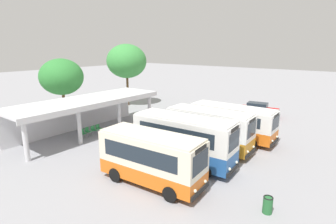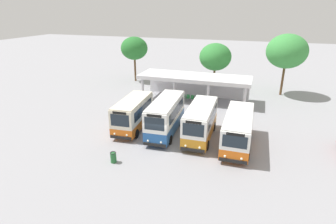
{
  "view_description": "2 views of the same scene",
  "coord_description": "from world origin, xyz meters",
  "px_view_note": "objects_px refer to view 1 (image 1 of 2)",
  "views": [
    {
      "loc": [
        -15.19,
        -7.14,
        8.2
      ],
      "look_at": [
        2.93,
        6.81,
        2.58
      ],
      "focal_mm": 28.43,
      "sensor_mm": 36.0,
      "label": 1
    },
    {
      "loc": [
        7.7,
        -20.83,
        11.83
      ],
      "look_at": [
        -0.91,
        4.74,
        1.5
      ],
      "focal_mm": 29.15,
      "sensor_mm": 36.0,
      "label": 2
    }
  ],
  "objects_px": {
    "city_bus_fourth_amber": "(232,121)",
    "waiting_chair_fourth_seat": "(98,128)",
    "waiting_chair_second_from_end": "(88,131)",
    "litter_bin_apron": "(268,205)",
    "city_bus_middle_cream": "(209,128)",
    "parked_car_flank": "(259,109)",
    "city_bus_nearest_orange": "(152,157)",
    "waiting_chair_end_by_column": "(83,133)",
    "city_bus_second_in_row": "(184,139)",
    "waiting_chair_middle_seat": "(93,129)"
  },
  "relations": [
    {
      "from": "city_bus_nearest_orange",
      "to": "waiting_chair_end_by_column",
      "type": "xyz_separation_m",
      "value": [
        2.45,
        10.54,
        -1.25
      ]
    },
    {
      "from": "city_bus_fourth_amber",
      "to": "waiting_chair_fourth_seat",
      "type": "relative_size",
      "value": 8.98
    },
    {
      "from": "city_bus_nearest_orange",
      "to": "city_bus_fourth_amber",
      "type": "distance_m",
      "value": 10.56
    },
    {
      "from": "waiting_chair_end_by_column",
      "to": "waiting_chair_second_from_end",
      "type": "height_order",
      "value": "same"
    },
    {
      "from": "city_bus_middle_cream",
      "to": "waiting_chair_end_by_column",
      "type": "relative_size",
      "value": 8.24
    },
    {
      "from": "city_bus_fourth_amber",
      "to": "waiting_chair_middle_seat",
      "type": "bearing_deg",
      "value": 122.16
    },
    {
      "from": "city_bus_middle_cream",
      "to": "city_bus_fourth_amber",
      "type": "relative_size",
      "value": 0.92
    },
    {
      "from": "city_bus_middle_cream",
      "to": "waiting_chair_end_by_column",
      "type": "distance_m",
      "value": 11.56
    },
    {
      "from": "city_bus_second_in_row",
      "to": "litter_bin_apron",
      "type": "distance_m",
      "value": 7.17
    },
    {
      "from": "city_bus_second_in_row",
      "to": "waiting_chair_fourth_seat",
      "type": "distance_m",
      "value": 10.68
    },
    {
      "from": "city_bus_fourth_amber",
      "to": "parked_car_flank",
      "type": "xyz_separation_m",
      "value": [
        9.83,
        0.95,
        -0.87
      ]
    },
    {
      "from": "city_bus_middle_cream",
      "to": "waiting_chair_middle_seat",
      "type": "distance_m",
      "value": 11.16
    },
    {
      "from": "waiting_chair_second_from_end",
      "to": "waiting_chair_middle_seat",
      "type": "height_order",
      "value": "same"
    },
    {
      "from": "waiting_chair_end_by_column",
      "to": "litter_bin_apron",
      "type": "bearing_deg",
      "value": -93.84
    },
    {
      "from": "waiting_chair_fourth_seat",
      "to": "litter_bin_apron",
      "type": "bearing_deg",
      "value": -99.82
    },
    {
      "from": "parked_car_flank",
      "to": "waiting_chair_second_from_end",
      "type": "distance_m",
      "value": 20.04
    },
    {
      "from": "city_bus_second_in_row",
      "to": "litter_bin_apron",
      "type": "relative_size",
      "value": 8.4
    },
    {
      "from": "city_bus_nearest_orange",
      "to": "city_bus_second_in_row",
      "type": "height_order",
      "value": "city_bus_second_in_row"
    },
    {
      "from": "city_bus_nearest_orange",
      "to": "waiting_chair_second_from_end",
      "type": "xyz_separation_m",
      "value": [
        3.06,
        10.64,
        -1.25
      ]
    },
    {
      "from": "waiting_chair_end_by_column",
      "to": "waiting_chair_middle_seat",
      "type": "height_order",
      "value": "same"
    },
    {
      "from": "city_bus_second_in_row",
      "to": "litter_bin_apron",
      "type": "bearing_deg",
      "value": -108.39
    },
    {
      "from": "city_bus_middle_cream",
      "to": "waiting_chair_fourth_seat",
      "type": "relative_size",
      "value": 8.24
    },
    {
      "from": "city_bus_middle_cream",
      "to": "waiting_chair_fourth_seat",
      "type": "bearing_deg",
      "value": 104.54
    },
    {
      "from": "city_bus_nearest_orange",
      "to": "city_bus_middle_cream",
      "type": "bearing_deg",
      "value": 0.04
    },
    {
      "from": "city_bus_nearest_orange",
      "to": "waiting_chair_second_from_end",
      "type": "relative_size",
      "value": 7.89
    },
    {
      "from": "waiting_chair_second_from_end",
      "to": "city_bus_second_in_row",
      "type": "bearing_deg",
      "value": -87.54
    },
    {
      "from": "parked_car_flank",
      "to": "litter_bin_apron",
      "type": "height_order",
      "value": "parked_car_flank"
    },
    {
      "from": "litter_bin_apron",
      "to": "parked_car_flank",
      "type": "bearing_deg",
      "value": 20.58
    },
    {
      "from": "parked_car_flank",
      "to": "waiting_chair_middle_seat",
      "type": "height_order",
      "value": "parked_car_flank"
    },
    {
      "from": "city_bus_middle_cream",
      "to": "waiting_chair_fourth_seat",
      "type": "xyz_separation_m",
      "value": [
        -2.75,
        10.62,
        -1.3
      ]
    },
    {
      "from": "city_bus_second_in_row",
      "to": "waiting_chair_fourth_seat",
      "type": "relative_size",
      "value": 8.79
    },
    {
      "from": "city_bus_nearest_orange",
      "to": "city_bus_middle_cream",
      "type": "relative_size",
      "value": 0.96
    },
    {
      "from": "city_bus_middle_cream",
      "to": "waiting_chair_second_from_end",
      "type": "height_order",
      "value": "city_bus_middle_cream"
    },
    {
      "from": "city_bus_nearest_orange",
      "to": "waiting_chair_end_by_column",
      "type": "distance_m",
      "value": 10.89
    },
    {
      "from": "city_bus_fourth_amber",
      "to": "parked_car_flank",
      "type": "relative_size",
      "value": 1.68
    },
    {
      "from": "waiting_chair_end_by_column",
      "to": "litter_bin_apron",
      "type": "relative_size",
      "value": 0.96
    },
    {
      "from": "city_bus_second_in_row",
      "to": "parked_car_flank",
      "type": "relative_size",
      "value": 1.64
    },
    {
      "from": "city_bus_nearest_orange",
      "to": "city_bus_fourth_amber",
      "type": "relative_size",
      "value": 0.88
    },
    {
      "from": "parked_car_flank",
      "to": "waiting_chair_middle_seat",
      "type": "distance_m",
      "value": 19.48
    },
    {
      "from": "city_bus_middle_cream",
      "to": "litter_bin_apron",
      "type": "distance_m",
      "value": 8.85
    },
    {
      "from": "waiting_chair_second_from_end",
      "to": "litter_bin_apron",
      "type": "distance_m",
      "value": 17.32
    },
    {
      "from": "parked_car_flank",
      "to": "waiting_chair_second_from_end",
      "type": "xyz_separation_m",
      "value": [
        -17.32,
        10.07,
        -0.31
      ]
    },
    {
      "from": "city_bus_second_in_row",
      "to": "city_bus_fourth_amber",
      "type": "distance_m",
      "value": 7.06
    },
    {
      "from": "parked_car_flank",
      "to": "litter_bin_apron",
      "type": "relative_size",
      "value": 5.11
    },
    {
      "from": "waiting_chair_middle_seat",
      "to": "city_bus_second_in_row",
      "type": "bearing_deg",
      "value": -90.85
    },
    {
      "from": "city_bus_middle_cream",
      "to": "waiting_chair_end_by_column",
      "type": "xyz_separation_m",
      "value": [
        -4.58,
        10.53,
        -1.3
      ]
    },
    {
      "from": "city_bus_nearest_orange",
      "to": "city_bus_fourth_amber",
      "type": "bearing_deg",
      "value": -2.03
    },
    {
      "from": "parked_car_flank",
      "to": "waiting_chair_second_from_end",
      "type": "relative_size",
      "value": 5.35
    },
    {
      "from": "city_bus_middle_cream",
      "to": "parked_car_flank",
      "type": "bearing_deg",
      "value": 2.43
    },
    {
      "from": "waiting_chair_second_from_end",
      "to": "litter_bin_apron",
      "type": "height_order",
      "value": "litter_bin_apron"
    }
  ]
}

